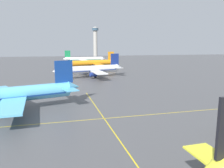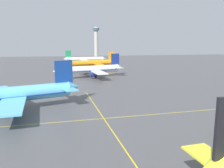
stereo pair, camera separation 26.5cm
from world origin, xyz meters
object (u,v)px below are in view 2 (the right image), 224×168
object	(u,v)px
airliner_far_right_stand	(85,59)
control_tower	(96,39)
airliner_second_row	(5,95)
airliner_far_left_stand	(94,63)
airliner_third_row	(91,70)

from	to	relation	value
airliner_far_right_stand	control_tower	bearing A→B (deg)	75.40
airliner_second_row	airliner_far_right_stand	size ratio (longest dim) A/B	1.03
airliner_far_left_stand	control_tower	bearing A→B (deg)	79.02
airliner_third_row	airliner_far_left_stand	size ratio (longest dim) A/B	1.02
airliner_far_left_stand	airliner_third_row	bearing A→B (deg)	-101.74
airliner_third_row	airliner_far_right_stand	distance (m)	76.99
airliner_third_row	control_tower	xyz separation A→B (m)	(38.32, 194.81, 18.55)
airliner_third_row	airliner_far_right_stand	xyz separation A→B (m)	(7.53, 76.63, -0.04)
airliner_third_row	control_tower	world-z (taller)	control_tower
airliner_second_row	airliner_far_right_stand	world-z (taller)	airliner_second_row
airliner_third_row	airliner_second_row	bearing A→B (deg)	-118.69
airliner_second_row	airliner_far_left_stand	world-z (taller)	airliner_second_row
control_tower	airliner_far_right_stand	bearing A→B (deg)	-104.60
airliner_second_row	airliner_far_left_stand	bearing A→B (deg)	68.48
airliner_far_left_stand	airliner_far_right_stand	world-z (taller)	airliner_far_right_stand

